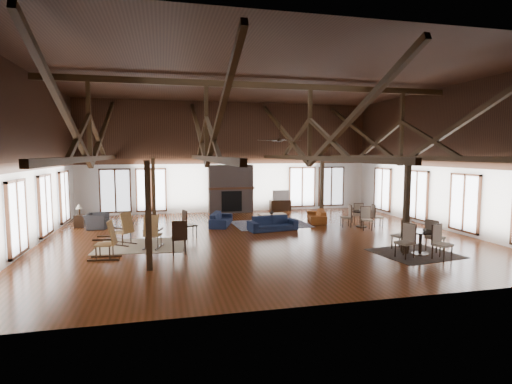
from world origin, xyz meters
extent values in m
plane|color=#632C14|center=(0.00, 0.00, 0.00)|extent=(16.00, 16.00, 0.00)
cube|color=black|center=(0.00, 0.00, 6.00)|extent=(16.00, 14.00, 0.02)
cube|color=silver|center=(0.00, 7.00, 3.00)|extent=(16.00, 0.02, 6.00)
cube|color=silver|center=(0.00, -7.00, 3.00)|extent=(16.00, 0.02, 6.00)
cube|color=silver|center=(-8.00, 0.00, 3.00)|extent=(0.02, 14.00, 6.00)
cube|color=silver|center=(8.00, 0.00, 3.00)|extent=(0.02, 14.00, 6.00)
cube|color=black|center=(0.00, 0.00, 5.75)|extent=(15.60, 0.18, 0.22)
cube|color=black|center=(-6.00, 0.00, 3.05)|extent=(0.16, 13.70, 0.18)
cube|color=black|center=(-6.00, 0.00, 4.40)|extent=(0.14, 0.14, 2.70)
cube|color=black|center=(-6.00, 3.50, 4.28)|extent=(0.15, 7.07, 3.12)
cube|color=black|center=(-6.00, -3.50, 4.28)|extent=(0.15, 7.07, 3.12)
cube|color=black|center=(-2.00, 0.00, 3.05)|extent=(0.16, 13.70, 0.18)
cube|color=black|center=(-2.00, 0.00, 4.40)|extent=(0.14, 0.14, 2.70)
cube|color=black|center=(-2.00, 3.50, 4.28)|extent=(0.15, 7.07, 3.12)
cube|color=black|center=(-2.00, -3.50, 4.28)|extent=(0.15, 7.07, 3.12)
cube|color=black|center=(2.00, 0.00, 3.05)|extent=(0.16, 13.70, 0.18)
cube|color=black|center=(2.00, 0.00, 4.40)|extent=(0.14, 0.14, 2.70)
cube|color=black|center=(2.00, 3.50, 4.28)|extent=(0.15, 7.07, 3.12)
cube|color=black|center=(2.00, -3.50, 4.28)|extent=(0.15, 7.07, 3.12)
cube|color=black|center=(6.00, 0.00, 3.05)|extent=(0.16, 13.70, 0.18)
cube|color=black|center=(6.00, 0.00, 4.40)|extent=(0.14, 0.14, 2.70)
cube|color=black|center=(6.00, 3.50, 4.28)|extent=(0.15, 7.07, 3.12)
cube|color=black|center=(6.00, -3.50, 4.28)|extent=(0.15, 7.07, 3.12)
cube|color=black|center=(-4.00, -3.50, 1.52)|extent=(0.16, 0.16, 3.05)
cube|color=black|center=(4.00, -3.50, 1.52)|extent=(0.16, 0.16, 3.05)
cube|color=black|center=(-4.00, 3.50, 1.52)|extent=(0.16, 0.16, 3.05)
cube|color=black|center=(4.00, 3.50, 1.52)|extent=(0.16, 0.16, 3.05)
cube|color=brown|center=(0.00, 6.68, 1.30)|extent=(2.40, 0.62, 2.60)
cube|color=black|center=(0.00, 6.36, 0.65)|extent=(1.10, 0.06, 1.10)
cube|color=#361D10|center=(0.00, 6.40, 1.35)|extent=(2.50, 0.20, 0.12)
cylinder|color=black|center=(0.50, -1.00, 4.05)|extent=(0.04, 0.04, 0.70)
cylinder|color=black|center=(0.50, -1.00, 3.70)|extent=(0.20, 0.20, 0.10)
cube|color=black|center=(0.95, -1.00, 3.70)|extent=(0.70, 0.12, 0.02)
cube|color=black|center=(0.50, -0.55, 3.70)|extent=(0.12, 0.70, 0.02)
cube|color=black|center=(0.05, -1.00, 3.70)|extent=(0.70, 0.12, 0.02)
cube|color=black|center=(0.50, -1.45, 3.70)|extent=(0.12, 0.70, 0.02)
imported|color=#141D37|center=(0.86, 1.23, 0.30)|extent=(2.14, 1.09, 0.60)
imported|color=#151E3A|center=(-1.08, 2.86, 0.29)|extent=(2.12, 1.34, 0.58)
imported|color=brown|center=(3.48, 2.84, 0.27)|extent=(1.99, 1.18, 0.55)
cube|color=brown|center=(1.26, 2.68, 0.44)|extent=(1.27, 0.72, 0.06)
cube|color=brown|center=(0.75, 2.48, 0.20)|extent=(0.06, 0.06, 0.41)
cube|color=brown|center=(0.75, 2.88, 0.20)|extent=(0.06, 0.06, 0.41)
cube|color=brown|center=(1.77, 2.48, 0.20)|extent=(0.06, 0.06, 0.41)
cube|color=brown|center=(1.77, 2.88, 0.20)|extent=(0.06, 0.06, 0.41)
imported|color=#B2B2B2|center=(1.21, 2.63, 0.57)|extent=(0.25, 0.25, 0.20)
imported|color=#252527|center=(-6.41, 3.39, 0.32)|extent=(1.07, 0.96, 0.64)
cube|color=black|center=(-7.18, 3.81, 0.28)|extent=(0.41, 0.41, 0.55)
cylinder|color=black|center=(-7.18, 3.81, 0.72)|extent=(0.08, 0.08, 0.33)
cone|color=beige|center=(-7.18, 3.81, 0.94)|extent=(0.29, 0.29, 0.24)
cube|color=olive|center=(-5.04, -0.10, 0.45)|extent=(0.70, 0.71, 0.05)
cube|color=olive|center=(-4.85, -0.24, 0.80)|extent=(0.47, 0.53, 0.74)
cube|color=black|center=(-5.17, -0.27, 0.03)|extent=(0.75, 0.60, 0.05)
cube|color=black|center=(-4.91, 0.07, 0.03)|extent=(0.75, 0.60, 0.05)
cube|color=olive|center=(-3.96, -0.80, 0.45)|extent=(0.62, 0.61, 0.05)
cube|color=olive|center=(-4.02, -1.03, 0.79)|extent=(0.54, 0.33, 0.73)
cube|color=black|center=(-4.16, -0.75, 0.03)|extent=(0.30, 0.88, 0.05)
cube|color=black|center=(-3.75, -0.86, 0.03)|extent=(0.30, 0.88, 0.05)
cube|color=olive|center=(-5.38, -2.00, 0.46)|extent=(0.56, 0.58, 0.05)
cube|color=olive|center=(-5.14, -2.02, 0.82)|extent=(0.26, 0.54, 0.76)
cube|color=black|center=(-5.40, -2.22, 0.03)|extent=(0.93, 0.15, 0.05)
cube|color=black|center=(-5.35, -1.78, 0.03)|extent=(0.93, 0.15, 0.05)
cube|color=black|center=(-2.62, 0.49, 0.49)|extent=(0.58, 0.58, 0.05)
cube|color=black|center=(-2.82, 0.43, 0.79)|extent=(0.18, 0.45, 0.60)
cylinder|color=black|center=(-2.62, 0.49, 0.25)|extent=(0.04, 0.04, 0.49)
cube|color=black|center=(-3.12, -1.84, 0.50)|extent=(0.48, 0.48, 0.06)
cube|color=black|center=(-3.12, -2.05, 0.81)|extent=(0.47, 0.06, 0.61)
cylinder|color=black|center=(-3.12, -1.84, 0.25)|extent=(0.04, 0.04, 0.50)
cylinder|color=black|center=(4.40, -3.72, 0.74)|extent=(0.87, 0.87, 0.04)
cylinder|color=black|center=(4.40, -3.72, 0.38)|extent=(0.10, 0.10, 0.72)
cylinder|color=black|center=(4.40, -3.72, 0.02)|extent=(0.52, 0.52, 0.04)
cylinder|color=black|center=(4.90, 1.09, 0.68)|extent=(0.80, 0.80, 0.04)
cylinder|color=black|center=(4.90, 1.09, 0.35)|extent=(0.10, 0.10, 0.66)
cylinder|color=black|center=(4.90, 1.09, 0.02)|extent=(0.48, 0.48, 0.04)
imported|color=#B2B2B2|center=(4.48, -3.78, 0.81)|extent=(0.14, 0.14, 0.09)
imported|color=#B2B2B2|center=(4.85, 1.13, 0.75)|extent=(0.14, 0.14, 0.09)
cube|color=black|center=(2.85, 6.75, 0.29)|extent=(1.17, 0.44, 0.59)
imported|color=#B2B2B2|center=(2.88, 6.75, 0.87)|extent=(0.99, 0.18, 0.57)
cube|color=tan|center=(-4.38, -0.40, 0.01)|extent=(3.18, 2.60, 0.01)
cube|color=#1A1946|center=(1.17, 2.65, 0.01)|extent=(3.44, 2.64, 0.01)
cube|color=black|center=(4.31, -3.58, 0.01)|extent=(2.65, 2.47, 0.01)
camera|label=1|loc=(-3.59, -14.73, 3.25)|focal=28.00mm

